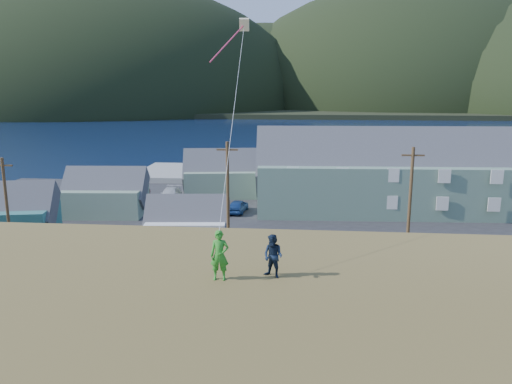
% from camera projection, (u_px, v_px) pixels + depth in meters
% --- Properties ---
extents(ground, '(900.00, 900.00, 0.00)m').
position_uv_depth(ground, '(223.00, 273.00, 37.19)').
color(ground, '#0A1638').
rests_on(ground, ground).
extents(grass_strip, '(110.00, 8.00, 0.10)m').
position_uv_depth(grass_strip, '(218.00, 283.00, 35.23)').
color(grass_strip, '#4C3D19').
rests_on(grass_strip, ground).
extents(waterfront_lot, '(72.00, 36.00, 0.12)m').
position_uv_depth(waterfront_lot, '(247.00, 215.00, 53.73)').
color(waterfront_lot, '#28282B').
rests_on(waterfront_lot, ground).
extents(wharf, '(26.00, 14.00, 0.90)m').
position_uv_depth(wharf, '(225.00, 173.00, 76.58)').
color(wharf, gray).
rests_on(wharf, ground).
extents(far_shore, '(900.00, 320.00, 2.00)m').
position_uv_depth(far_shore, '(295.00, 103.00, 358.26)').
color(far_shore, black).
rests_on(far_shore, ground).
extents(far_hills, '(760.00, 265.00, 143.00)m').
position_uv_depth(far_hills, '(352.00, 105.00, 305.55)').
color(far_hills, black).
rests_on(far_hills, ground).
extents(lodge, '(32.46, 10.49, 11.28)m').
position_uv_depth(lodge, '(404.00, 173.00, 54.18)').
color(lodge, slate).
rests_on(lodge, waterfront_lot).
extents(shed_teal, '(8.96, 7.04, 6.32)m').
position_uv_depth(shed_teal, '(9.00, 214.00, 45.07)').
color(shed_teal, '#295F61').
rests_on(shed_teal, waterfront_lot).
extents(shed_palegreen_near, '(9.04, 6.04, 6.29)m').
position_uv_depth(shed_palegreen_near, '(106.00, 194.00, 53.28)').
color(shed_palegreen_near, gray).
rests_on(shed_palegreen_near, waterfront_lot).
extents(shed_white, '(7.44, 5.29, 5.59)m').
position_uv_depth(shed_white, '(188.00, 225.00, 42.25)').
color(shed_white, white).
rests_on(shed_white, waterfront_lot).
extents(shed_palegreen_far, '(11.47, 7.53, 7.21)m').
position_uv_depth(shed_palegreen_far, '(226.00, 174.00, 62.72)').
color(shed_palegreen_far, slate).
rests_on(shed_palegreen_far, waterfront_lot).
extents(utility_poles, '(31.25, 0.24, 9.56)m').
position_uv_depth(utility_poles, '(219.00, 208.00, 37.72)').
color(utility_poles, '#47331E').
rests_on(utility_poles, waterfront_lot).
extents(parked_cars, '(21.91, 10.37, 1.50)m').
position_uv_depth(parked_cars, '(156.00, 198.00, 58.02)').
color(parked_cars, black).
rests_on(parked_cars, waterfront_lot).
extents(kite_flyer_green, '(0.66, 0.45, 1.74)m').
position_uv_depth(kite_flyer_green, '(220.00, 255.00, 16.94)').
color(kite_flyer_green, '#288724').
rests_on(kite_flyer_green, hillside).
extents(kite_flyer_navy, '(0.92, 0.86, 1.52)m').
position_uv_depth(kite_flyer_navy, '(273.00, 256.00, 17.19)').
color(kite_flyer_navy, '#142137').
rests_on(kite_flyer_navy, hillside).
extents(kite_rig, '(0.87, 4.38, 11.22)m').
position_uv_depth(kite_rig, '(241.00, 30.00, 22.98)').
color(kite_rig, beige).
rests_on(kite_rig, ground).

